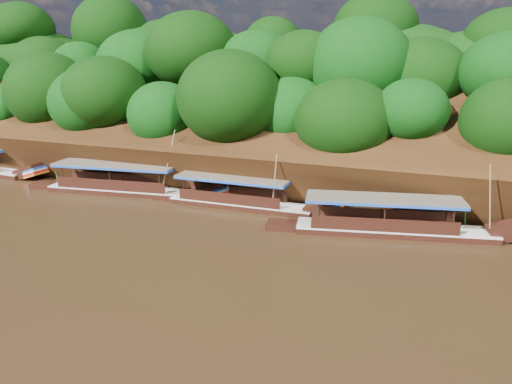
{
  "coord_description": "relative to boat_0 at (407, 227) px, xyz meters",
  "views": [
    {
      "loc": [
        13.39,
        -23.94,
        11.1
      ],
      "look_at": [
        0.77,
        7.0,
        1.66
      ],
      "focal_mm": 35.0,
      "sensor_mm": 36.0,
      "label": 1
    }
  ],
  "objects": [
    {
      "name": "boat_2",
      "position": [
        -21.37,
        1.36,
        0.01
      ],
      "size": [
        15.4,
        4.27,
        5.78
      ],
      "rotation": [
        0.0,
        0.0,
        0.15
      ],
      "color": "black",
      "rests_on": "ground"
    },
    {
      "name": "riverbank",
      "position": [
        -11.05,
        15.84,
        1.36
      ],
      "size": [
        120.0,
        30.06,
        19.4
      ],
      "color": "black",
      "rests_on": "ground"
    },
    {
      "name": "reeds",
      "position": [
        -13.25,
        2.87,
        0.33
      ],
      "size": [
        50.71,
        2.04,
        1.93
      ],
      "color": "#1F6018",
      "rests_on": "ground"
    },
    {
      "name": "ground",
      "position": [
        -11.04,
        -6.89,
        -0.53
      ],
      "size": [
        160.0,
        160.0,
        0.0
      ],
      "primitive_type": "plane",
      "color": "black",
      "rests_on": "ground"
    },
    {
      "name": "boat_1",
      "position": [
        -11.29,
        1.4,
        -0.03
      ],
      "size": [
        12.97,
        2.54,
        4.72
      ],
      "rotation": [
        0.0,
        0.0,
        0.03
      ],
      "color": "black",
      "rests_on": "ground"
    },
    {
      "name": "boat_0",
      "position": [
        0.0,
        0.0,
        0.0
      ],
      "size": [
        14.58,
        5.16,
        5.32
      ],
      "rotation": [
        0.0,
        0.0,
        0.23
      ],
      "color": "black",
      "rests_on": "ground"
    }
  ]
}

